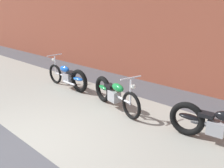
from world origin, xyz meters
The scene contains 5 objects.
ground_plane centered at (0.00, 0.00, 0.00)m, with size 80.00×80.00×0.00m, color #47474C.
sidewalk_slab centered at (0.00, 1.75, 0.00)m, with size 36.00×3.50×0.01m, color gray.
motorcycle_blue centered at (-2.05, 2.61, 0.40)m, with size 2.01×0.58×1.03m.
motorcycle_green centered at (-0.01, 2.44, 0.40)m, with size 1.96×0.77×1.03m.
motorcycle_black centered at (2.55, 2.46, 0.40)m, with size 2.00×0.58×1.03m.
Camera 1 is at (3.82, -1.81, 2.54)m, focal length 37.34 mm.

